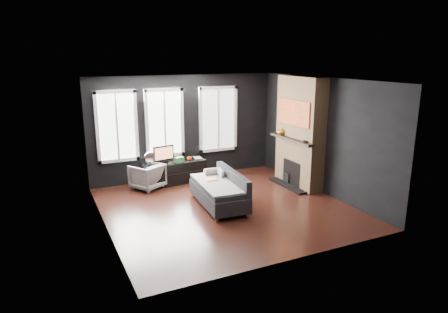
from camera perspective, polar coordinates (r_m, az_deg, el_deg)
name	(u,v)px	position (r m, az deg, el deg)	size (l,w,h in m)	color
floor	(226,207)	(8.67, 0.26, -7.26)	(5.00, 5.00, 0.00)	black
ceiling	(226,80)	(8.07, 0.28, 10.86)	(5.00, 5.00, 0.00)	white
wall_back	(185,127)	(10.53, -5.65, 4.20)	(5.00, 0.02, 2.70)	black
wall_left	(102,159)	(7.56, -17.08, -0.39)	(0.02, 5.00, 2.70)	black
wall_right	(322,136)	(9.59, 13.87, 2.86)	(0.02, 5.00, 2.70)	black
windows	(167,88)	(10.22, -8.12, 9.65)	(4.00, 0.16, 1.76)	white
fireplace	(300,132)	(9.94, 10.80, 3.41)	(0.70, 1.62, 2.70)	#93724C
sofa	(219,189)	(8.63, -0.79, -4.66)	(0.88, 1.77, 0.76)	black
stripe_pillow	(221,176)	(8.99, -0.49, -2.75)	(0.07, 0.29, 0.29)	gray
armchair	(147,175)	(9.91, -10.92, -2.62)	(0.67, 0.63, 0.69)	silver
media_console	(174,172)	(10.26, -7.15, -2.26)	(1.63, 0.51, 0.56)	black
monitor	(163,153)	(10.06, -8.65, 0.48)	(0.56, 0.12, 0.50)	black
desk_fan	(150,159)	(9.91, -10.55, -0.28)	(0.24, 0.24, 0.34)	gray
mug	(189,158)	(10.27, -4.96, -0.23)	(0.11, 0.09, 0.11)	#C73905
book	(194,154)	(10.45, -4.30, 0.41)	(0.18, 0.02, 0.25)	tan
storage_box	(179,160)	(10.14, -6.44, -0.43)	(0.23, 0.15, 0.13)	#297333
mantel_vase	(281,131)	(10.16, 8.16, 3.59)	(0.18, 0.19, 0.18)	gold
mantel_clock	(305,142)	(9.38, 11.50, 2.10)	(0.12, 0.12, 0.04)	black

